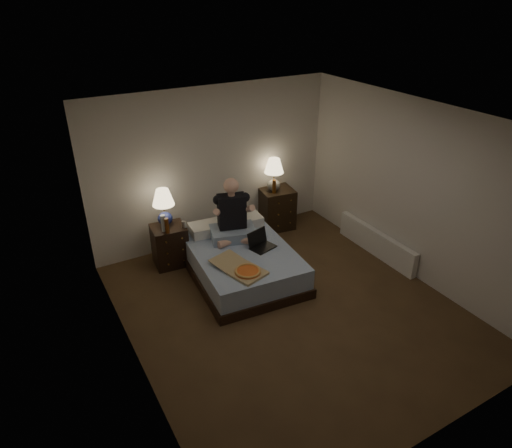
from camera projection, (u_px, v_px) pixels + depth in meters
floor at (290, 309)px, 5.99m from camera, size 4.00×4.50×0.00m
ceiling at (298, 121)px, 4.82m from camera, size 4.00×4.50×0.00m
wall_back at (213, 166)px, 7.14m from camera, size 4.00×0.00×2.50m
wall_front at (449, 338)px, 3.68m from camera, size 4.00×0.00×2.50m
wall_left at (127, 272)px, 4.53m from camera, size 0.00×4.50×2.50m
wall_right at (414, 191)px, 6.29m from camera, size 0.00×4.50×2.50m
bed at (242, 263)px, 6.57m from camera, size 1.49×1.89×0.44m
nightstand_left at (170, 245)px, 6.83m from camera, size 0.52×0.48×0.63m
nightstand_right at (276, 208)px, 7.86m from camera, size 0.61×0.56×0.71m
lamp_left at (164, 207)px, 6.62m from camera, size 0.37×0.37×0.56m
lamp_right at (274, 175)px, 7.54m from camera, size 0.34×0.34×0.56m
water_bottle at (163, 223)px, 6.52m from camera, size 0.07×0.07×0.25m
soda_can at (184, 224)px, 6.64m from camera, size 0.07×0.07×0.10m
beer_bottle_left at (167, 226)px, 6.47m from camera, size 0.06×0.06×0.23m
beer_bottle_right at (274, 186)px, 7.53m from camera, size 0.06×0.06×0.23m
person at (232, 210)px, 6.55m from camera, size 0.78×0.68×0.93m
laptop at (263, 241)px, 6.45m from camera, size 0.40×0.36×0.24m
pizza_box at (248, 272)px, 5.90m from camera, size 0.60×0.84×0.08m
radiator at (376, 243)px, 7.12m from camera, size 0.10×1.60×0.40m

